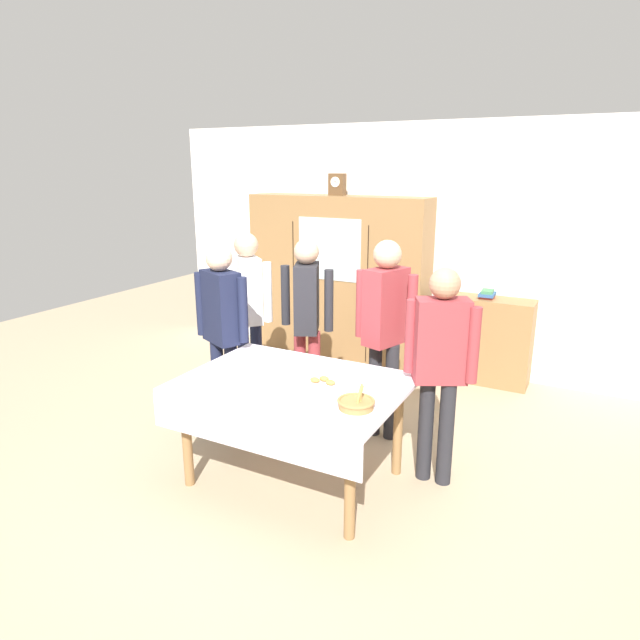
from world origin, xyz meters
TOP-DOWN VIEW (x-y plane):
  - ground_plane at (0.00, 0.00)m, footprint 12.00×12.00m
  - back_wall at (0.00, 2.65)m, footprint 6.40×0.10m
  - dining_table at (0.00, -0.24)m, footprint 1.56×1.13m
  - wall_cabinet at (-0.90, 2.35)m, footprint 2.12×0.46m
  - mantel_clock at (-0.92, 2.35)m, footprint 0.18×0.11m
  - bookshelf_low at (0.80, 2.41)m, footprint 0.97×0.35m
  - book_stack at (0.80, 2.40)m, footprint 0.15×0.22m
  - tea_cup_mid_left at (0.47, 0.14)m, footprint 0.13×0.13m
  - tea_cup_center at (-0.06, 0.15)m, footprint 0.13×0.13m
  - tea_cup_far_left at (-0.37, -0.00)m, footprint 0.13×0.13m
  - bread_basket at (0.57, -0.40)m, footprint 0.24×0.24m
  - pastry_plate at (0.21, -0.17)m, footprint 0.28×0.28m
  - spoon_far_right at (-0.11, -0.40)m, footprint 0.12×0.02m
  - spoon_near_left at (0.32, -0.45)m, footprint 0.12×0.02m
  - person_behind_table_right at (-0.46, 0.82)m, footprint 0.52×0.41m
  - person_beside_shelf at (0.91, 0.26)m, footprint 0.52×0.34m
  - person_by_cabinet at (0.32, 0.73)m, footprint 0.52×0.41m
  - person_near_right_end at (-0.94, 0.23)m, footprint 0.52×0.33m
  - person_behind_table_left at (-1.07, 0.79)m, footprint 0.52×0.39m

SIDE VIEW (x-z plane):
  - ground_plane at x=0.00m, z-range 0.00..0.00m
  - bookshelf_low at x=0.80m, z-range 0.00..0.92m
  - dining_table at x=0.00m, z-range 0.29..1.06m
  - spoon_far_right at x=-0.11m, z-range 0.77..0.78m
  - spoon_near_left at x=0.32m, z-range 0.77..0.78m
  - pastry_plate at x=0.21m, z-range 0.76..0.81m
  - tea_cup_mid_left at x=0.47m, z-range 0.77..0.83m
  - tea_cup_center at x=-0.06m, z-range 0.77..0.83m
  - tea_cup_far_left at x=-0.37m, z-range 0.77..0.83m
  - bread_basket at x=0.57m, z-range 0.73..0.89m
  - book_stack at x=0.80m, z-range 0.91..1.00m
  - wall_cabinet at x=-0.90m, z-range 0.00..1.92m
  - person_beside_shelf at x=0.91m, z-range 0.17..1.76m
  - person_near_right_end at x=-0.94m, z-range 0.18..1.80m
  - person_behind_table_right at x=-0.46m, z-range 0.18..1.81m
  - person_behind_table_left at x=-1.07m, z-range 0.18..1.84m
  - person_by_cabinet at x=0.32m, z-range 0.19..1.87m
  - back_wall at x=0.00m, z-range 0.00..2.70m
  - mantel_clock at x=-0.92m, z-range 1.92..2.16m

